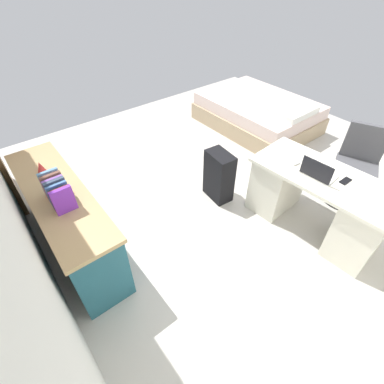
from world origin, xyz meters
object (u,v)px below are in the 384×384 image
object	(u,v)px
desk	(317,201)
office_chair	(355,169)
cell_phone_near_laptop	(346,181)
laptop	(318,173)
credenza	(68,220)
computer_mouse	(296,162)
bed	(258,113)
figurine_small	(40,167)
suitcase_black	(219,176)

from	to	relation	value
desk	office_chair	xyz separation A→B (m)	(0.02, -0.79, 0.04)
cell_phone_near_laptop	desk	bearing A→B (deg)	22.17
office_chair	laptop	size ratio (longest dim) A/B	2.89
credenza	laptop	world-z (taller)	laptop
desk	computer_mouse	xyz separation A→B (m)	(0.32, 0.07, 0.36)
desk	cell_phone_near_laptop	size ratio (longest dim) A/B	10.91
bed	desk	bearing A→B (deg)	146.36
bed	office_chair	bearing A→B (deg)	164.98
laptop	computer_mouse	bearing A→B (deg)	-4.87
cell_phone_near_laptop	figurine_small	size ratio (longest dim) A/B	1.24
laptop	computer_mouse	distance (m)	0.27
credenza	bed	bearing A→B (deg)	-80.17
office_chair	computer_mouse	distance (m)	0.96
office_chair	bed	world-z (taller)	office_chair
suitcase_black	laptop	world-z (taller)	laptop
office_chair	suitcase_black	bearing A→B (deg)	51.69
bed	figurine_small	bearing A→B (deg)	93.87
figurine_small	cell_phone_near_laptop	bearing A→B (deg)	-130.14
desk	laptop	xyz separation A→B (m)	(0.05, 0.09, 0.39)
office_chair	bed	bearing A→B (deg)	-15.02
desk	bed	size ratio (longest dim) A/B	0.78
suitcase_black	computer_mouse	world-z (taller)	computer_mouse
desk	office_chair	bearing A→B (deg)	-88.64
office_chair	credenza	world-z (taller)	office_chair
bed	figurine_small	size ratio (longest dim) A/B	17.35
cell_phone_near_laptop	credenza	bearing A→B (deg)	57.01
bed	suitcase_black	bearing A→B (deg)	118.12
cell_phone_near_laptop	figurine_small	bearing A→B (deg)	51.06
desk	computer_mouse	size ratio (longest dim) A/B	14.84
credenza	cell_phone_near_laptop	world-z (taller)	credenza
office_chair	cell_phone_near_laptop	world-z (taller)	office_chair
desk	credenza	bearing A→B (deg)	58.01
office_chair	computer_mouse	size ratio (longest dim) A/B	9.40
credenza	suitcase_black	bearing A→B (deg)	-101.53
computer_mouse	cell_phone_near_laptop	distance (m)	0.50
office_chair	computer_mouse	bearing A→B (deg)	70.98
bed	figurine_small	distance (m)	3.58
suitcase_black	laptop	xyz separation A→B (m)	(-0.97, -0.39, 0.45)
laptop	cell_phone_near_laptop	xyz separation A→B (m)	(-0.22, -0.15, -0.04)
computer_mouse	suitcase_black	bearing A→B (deg)	25.97
credenza	computer_mouse	xyz separation A→B (m)	(-1.06, -2.13, 0.35)
office_chair	laptop	bearing A→B (deg)	87.77
computer_mouse	figurine_small	size ratio (longest dim) A/B	0.91
bed	cell_phone_near_laptop	size ratio (longest dim) A/B	14.03
credenza	computer_mouse	bearing A→B (deg)	-116.40
figurine_small	bed	bearing A→B (deg)	-86.13
office_chair	figurine_small	distance (m)	3.48
credenza	computer_mouse	distance (m)	2.41
cell_phone_near_laptop	suitcase_black	bearing A→B (deg)	25.71
desk	laptop	size ratio (longest dim) A/B	4.56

